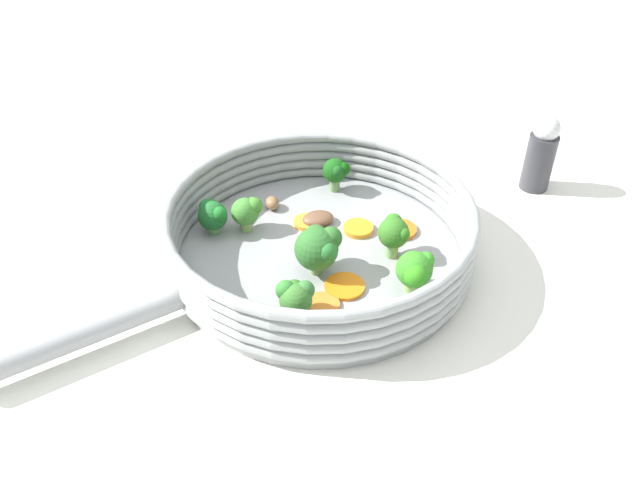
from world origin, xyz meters
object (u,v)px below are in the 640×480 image
broccoli_floret_1 (394,233)px  broccoli_floret_5 (336,171)px  carrot_slice_2 (400,230)px  carrot_slice_6 (345,286)px  broccoli_floret_0 (318,247)px  broccoli_floret_4 (295,297)px  broccoli_floret_2 (247,211)px  broccoli_floret_3 (213,214)px  carrot_slice_3 (355,227)px  carrot_slice_5 (318,241)px  carrot_slice_0 (322,305)px  skillet (320,255)px  mushroom_piece_1 (272,203)px  salt_shaker (541,154)px  carrot_slice_4 (414,264)px  carrot_slice_1 (307,222)px  mushroom_piece_0 (318,218)px  broccoli_floret_6 (416,270)px

broccoli_floret_1 → broccoli_floret_5: (-0.13, 0.04, -0.00)m
carrot_slice_2 → carrot_slice_6: 0.11m
broccoli_floret_0 → broccoli_floret_4: (0.03, -0.06, -0.01)m
broccoli_floret_1 → broccoli_floret_2: (-0.14, -0.09, -0.00)m
broccoli_floret_3 → carrot_slice_3: bearing=50.8°
carrot_slice_5 → broccoli_floret_3: (-0.09, -0.07, 0.02)m
carrot_slice_6 → carrot_slice_0: bearing=-81.5°
skillet → carrot_slice_2: (0.03, 0.09, 0.01)m
broccoli_floret_3 → mushroom_piece_1: bearing=85.4°
carrot_slice_2 → salt_shaker: bearing=80.0°
carrot_slice_3 → mushroom_piece_1: mushroom_piece_1 is taller
carrot_slice_3 → carrot_slice_4: size_ratio=1.02×
carrot_slice_2 → broccoli_floret_5: size_ratio=0.90×
carrot_slice_2 → broccoli_floret_3: (-0.13, -0.15, 0.02)m
broccoli_floret_2 → salt_shaker: salt_shaker is taller
skillet → carrot_slice_4: (0.08, 0.06, 0.01)m
broccoli_floret_5 → mushroom_piece_1: (-0.02, -0.08, -0.02)m
carrot_slice_4 → broccoli_floret_4: 0.14m
carrot_slice_4 → carrot_slice_6: 0.08m
carrot_slice_3 → salt_shaker: salt_shaker is taller
mushroom_piece_1 → broccoli_floret_4: bearing=-30.6°
carrot_slice_1 → broccoli_floret_2: (-0.03, -0.06, 0.02)m
skillet → broccoli_floret_2: broccoli_floret_2 is taller
broccoli_floret_0 → broccoli_floret_3: size_ratio=1.33×
carrot_slice_4 → mushroom_piece_0: bearing=-167.8°
skillet → mushroom_piece_1: bearing=173.4°
carrot_slice_5 → broccoli_floret_2: broccoli_floret_2 is taller
broccoli_floret_6 → salt_shaker: (-0.04, 0.26, 0.01)m
carrot_slice_3 → broccoli_floret_5: broccoli_floret_5 is taller
carrot_slice_5 → carrot_slice_0: bearing=-38.3°
carrot_slice_0 → broccoli_floret_0: 0.06m
broccoli_floret_1 → broccoli_floret_4: (0.00, -0.13, -0.00)m
carrot_slice_1 → broccoli_floret_5: (-0.03, 0.07, 0.02)m
carrot_slice_6 → salt_shaker: size_ratio=0.41×
carrot_slice_1 → broccoli_floret_0: size_ratio=0.58×
carrot_slice_2 → broccoli_floret_0: bearing=-93.6°
carrot_slice_5 → mushroom_piece_0: bearing=138.5°
carrot_slice_5 → broccoli_floret_5: broccoli_floret_5 is taller
skillet → mushroom_piece_0: mushroom_piece_0 is taller
carrot_slice_0 → carrot_slice_4: 0.11m
carrot_slice_3 → broccoli_floret_0: bearing=-70.1°
broccoli_floret_1 → broccoli_floret_6: 0.06m
carrot_slice_4 → broccoli_floret_5: (-0.16, 0.03, 0.02)m
carrot_slice_5 → broccoli_floret_2: 0.08m
skillet → mushroom_piece_0: bearing=141.5°
skillet → broccoli_floret_4: (0.06, -0.08, 0.03)m
carrot_slice_1 → broccoli_floret_6: (0.15, 0.01, 0.02)m
carrot_slice_2 → broccoli_floret_1: 0.05m
broccoli_floret_3 → broccoli_floret_4: broccoli_floret_4 is taller
broccoli_floret_5 → broccoli_floret_6: 0.19m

